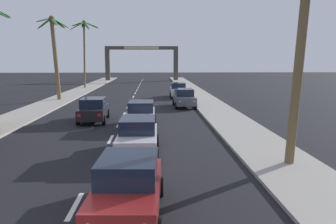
# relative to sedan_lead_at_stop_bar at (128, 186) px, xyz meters

# --- Properties ---
(sidewalk_right) EXTENTS (3.20, 110.00, 0.14)m
(sidewalk_right) POSITION_rel_sedan_lead_at_stop_bar_xyz_m (6.14, 16.92, -0.78)
(sidewalk_right) COLOR #9E998E
(sidewalk_right) RESTS_ON ground
(sidewalk_left) EXTENTS (3.20, 110.00, 0.14)m
(sidewalk_left) POSITION_rel_sedan_lead_at_stop_bar_xyz_m (-9.46, 16.92, -0.78)
(sidewalk_left) COLOR #9E998E
(sidewalk_left) RESTS_ON ground
(lane_markings) EXTENTS (4.28, 88.99, 0.01)m
(lane_markings) POSITION_rel_sedan_lead_at_stop_bar_xyz_m (-1.21, 17.00, -0.85)
(lane_markings) COLOR silver
(lane_markings) RESTS_ON ground
(sedan_lead_at_stop_bar) EXTENTS (2.10, 4.51, 1.68)m
(sedan_lead_at_stop_bar) POSITION_rel_sedan_lead_at_stop_bar_xyz_m (0.00, 0.00, 0.00)
(sedan_lead_at_stop_bar) COLOR maroon
(sedan_lead_at_stop_bar) RESTS_ON ground
(sedan_third_in_queue) EXTENTS (1.99, 4.47, 1.68)m
(sedan_third_in_queue) POSITION_rel_sedan_lead_at_stop_bar_xyz_m (-0.01, 6.41, 0.00)
(sedan_third_in_queue) COLOR silver
(sedan_third_in_queue) RESTS_ON ground
(sedan_fifth_in_queue) EXTENTS (1.96, 4.46, 1.68)m
(sedan_fifth_in_queue) POSITION_rel_sedan_lead_at_stop_bar_xyz_m (-0.10, 12.82, 0.00)
(sedan_fifth_in_queue) COLOR silver
(sedan_fifth_in_queue) RESTS_ON ground
(sedan_oncoming_far) EXTENTS (2.06, 4.49, 1.68)m
(sedan_oncoming_far) POSITION_rel_sedan_lead_at_stop_bar_xyz_m (-3.55, 15.07, 0.00)
(sedan_oncoming_far) COLOR black
(sedan_oncoming_far) RESTS_ON ground
(sedan_parked_nearest_kerb) EXTENTS (2.03, 4.48, 1.68)m
(sedan_parked_nearest_kerb) POSITION_rel_sedan_lead_at_stop_bar_xyz_m (3.57, 22.24, 0.00)
(sedan_parked_nearest_kerb) COLOR #4C515B
(sedan_parked_nearest_kerb) RESTS_ON ground
(sedan_parked_mid_kerb) EXTENTS (2.03, 4.48, 1.68)m
(sedan_parked_mid_kerb) POSITION_rel_sedan_lead_at_stop_bar_xyz_m (3.63, 30.48, 0.00)
(sedan_parked_mid_kerb) COLOR silver
(sedan_parked_mid_kerb) RESTS_ON ground
(palm_left_third) EXTENTS (3.35, 3.45, 8.87)m
(palm_left_third) POSITION_rel_sedan_lead_at_stop_bar_xyz_m (-9.64, 27.64, 4.88)
(palm_left_third) COLOR brown
(palm_left_third) RESTS_ON ground
(palm_left_farthest) EXTENTS (4.47, 4.63, 10.13)m
(palm_left_farthest) POSITION_rel_sedan_lead_at_stop_bar_xyz_m (-9.58, 43.25, 6.81)
(palm_left_farthest) COLOR brown
(palm_left_farthest) RESTS_ON ground
(palm_right_second) EXTENTS (3.35, 3.04, 8.68)m
(palm_right_second) POSITION_rel_sedan_lead_at_stop_bar_xyz_m (6.59, 4.27, 4.94)
(palm_right_second) COLOR brown
(palm_right_second) RESTS_ON ground
(town_gateway_arch) EXTENTS (15.02, 0.90, 7.08)m
(town_gateway_arch) POSITION_rel_sedan_lead_at_stop_bar_xyz_m (-1.66, 62.28, 3.72)
(town_gateway_arch) COLOR #423D38
(town_gateway_arch) RESTS_ON ground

